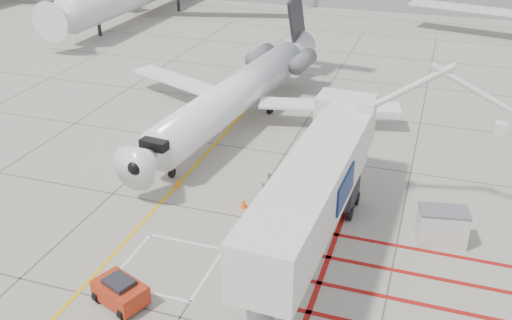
% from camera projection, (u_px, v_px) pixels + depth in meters
% --- Properties ---
extents(ground_plane, '(260.00, 260.00, 0.00)m').
position_uv_depth(ground_plane, '(216.00, 261.00, 27.05)').
color(ground_plane, gray).
rests_on(ground_plane, ground).
extents(regional_jet, '(25.84, 31.14, 7.56)m').
position_uv_depth(regional_jet, '(222.00, 83.00, 38.21)').
color(regional_jet, white).
rests_on(regional_jet, ground_plane).
extents(jet_bridge, '(9.23, 18.12, 7.10)m').
position_uv_depth(jet_bridge, '(310.00, 203.00, 25.01)').
color(jet_bridge, silver).
rests_on(jet_bridge, ground_plane).
extents(pushback_tug, '(2.62, 2.14, 1.32)m').
position_uv_depth(pushback_tug, '(120.00, 291.00, 24.15)').
color(pushback_tug, '#AF2A10').
rests_on(pushback_tug, ground_plane).
extents(baggage_cart, '(2.02, 1.30, 1.25)m').
position_uv_depth(baggage_cart, '(282.00, 190.00, 31.85)').
color(baggage_cart, '#59595E').
rests_on(baggage_cart, ground_plane).
extents(ground_power_unit, '(2.55, 1.77, 1.86)m').
position_uv_depth(ground_power_unit, '(442.00, 226.00, 28.04)').
color(ground_power_unit, silver).
rests_on(ground_power_unit, ground_plane).
extents(cone_nose, '(0.37, 0.37, 0.52)m').
position_uv_depth(cone_nose, '(177.00, 182.00, 33.33)').
color(cone_nose, orange).
rests_on(cone_nose, ground_plane).
extents(cone_side, '(0.39, 0.39, 0.53)m').
position_uv_depth(cone_side, '(244.00, 203.00, 31.26)').
color(cone_side, '#FF540D').
rests_on(cone_side, ground_plane).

